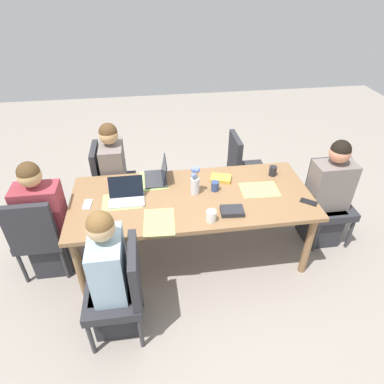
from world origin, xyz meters
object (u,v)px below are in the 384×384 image
at_px(person_head_right_left_near, 327,199).
at_px(coffee_mug_near_right, 215,186).
at_px(person_near_left_mid, 112,281).
at_px(phone_black, 309,202).
at_px(phone_silver, 87,204).
at_px(laptop_far_left_far, 158,176).
at_px(book_blue_cover, 221,178).
at_px(chair_head_left_right_near, 38,233).
at_px(chair_far_right_mid, 243,166).
at_px(person_far_left_far, 115,179).
at_px(chair_head_right_left_near, 328,197).
at_px(chair_far_left_far, 109,179).
at_px(book_red_cover, 232,211).
at_px(dining_table, 192,202).
at_px(laptop_head_left_right_near, 127,196).
at_px(chair_near_left_mid, 122,288).
at_px(coffee_mug_centre_left, 211,216).
at_px(coffee_mug_near_left, 273,171).
at_px(flower_vase, 195,181).
at_px(person_head_left_right_near, 46,225).

relative_size(person_head_right_left_near, coffee_mug_near_right, 12.71).
bearing_deg(person_near_left_mid, phone_black, 15.35).
bearing_deg(phone_silver, laptop_far_left_far, -59.26).
bearing_deg(book_blue_cover, phone_silver, -151.64).
distance_m(chair_head_left_right_near, chair_far_right_mid, 2.36).
height_order(person_near_left_mid, person_far_left_far, same).
relative_size(person_head_right_left_near, person_far_left_far, 1.00).
distance_m(chair_head_right_left_near, chair_far_left_far, 2.41).
bearing_deg(phone_silver, person_head_right_left_near, -84.80).
distance_m(person_near_left_mid, book_red_cover, 1.15).
bearing_deg(dining_table, chair_far_left_far, 136.78).
bearing_deg(coffee_mug_near_right, laptop_head_left_right_near, -177.44).
height_order(chair_near_left_mid, chair_far_right_mid, same).
bearing_deg(laptop_head_left_right_near, chair_far_left_far, 107.50).
relative_size(person_far_left_far, coffee_mug_centre_left, 11.63).
distance_m(chair_far_left_far, coffee_mug_near_left, 1.82).
bearing_deg(laptop_far_left_far, book_blue_cover, -8.55).
distance_m(chair_far_left_far, person_far_left_far, 0.10).
bearing_deg(flower_vase, book_blue_cover, 33.01).
bearing_deg(chair_head_right_left_near, book_red_cover, -160.84).
bearing_deg(book_blue_cover, book_red_cover, -73.51).
distance_m(person_head_right_left_near, chair_near_left_mid, 2.22).
bearing_deg(book_blue_cover, flower_vase, -128.89).
bearing_deg(book_blue_cover, person_near_left_mid, -119.37).
height_order(dining_table, person_head_left_right_near, person_head_left_right_near).
distance_m(coffee_mug_near_right, phone_silver, 1.19).
bearing_deg(coffee_mug_near_left, person_head_right_left_near, -22.39).
xyz_separation_m(chair_far_left_far, phone_silver, (-0.12, -0.79, 0.24)).
height_order(person_head_right_left_near, phone_black, person_head_right_left_near).
distance_m(chair_head_left_right_near, coffee_mug_near_left, 2.35).
height_order(person_far_left_far, chair_head_left_right_near, person_far_left_far).
bearing_deg(chair_near_left_mid, flower_vase, 50.57).
xyz_separation_m(laptop_far_left_far, coffee_mug_near_right, (0.53, -0.26, 0.00)).
distance_m(chair_far_left_far, chair_far_right_mid, 1.59).
xyz_separation_m(chair_far_left_far, book_blue_cover, (1.17, -0.55, 0.25)).
relative_size(chair_far_left_far, book_blue_cover, 4.50).
bearing_deg(coffee_mug_near_right, flower_vase, -174.21).
relative_size(chair_far_left_far, person_head_left_right_near, 0.75).
xyz_separation_m(coffee_mug_near_left, coffee_mug_centre_left, (-0.76, -0.63, 0.00)).
distance_m(coffee_mug_near_right, book_red_cover, 0.37).
distance_m(person_head_right_left_near, flower_vase, 1.41).
distance_m(laptop_far_left_far, coffee_mug_centre_left, 0.81).
height_order(chair_head_right_left_near, person_far_left_far, person_far_left_far).
bearing_deg(chair_head_left_right_near, person_far_left_far, 49.57).
distance_m(person_head_left_right_near, coffee_mug_near_right, 1.63).
distance_m(person_head_right_left_near, person_far_left_far, 2.29).
xyz_separation_m(chair_near_left_mid, coffee_mug_centre_left, (0.77, 0.42, 0.28)).
relative_size(flower_vase, coffee_mug_near_right, 3.04).
bearing_deg(coffee_mug_centre_left, chair_far_right_mid, 62.40).
height_order(chair_head_right_left_near, coffee_mug_centre_left, chair_head_right_left_near).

